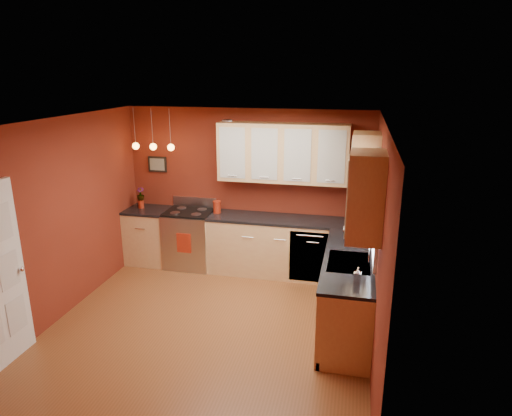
% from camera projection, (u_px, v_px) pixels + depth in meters
% --- Properties ---
extents(floor, '(4.20, 4.20, 0.00)m').
position_uv_depth(floor, '(209.00, 327.00, 5.85)').
color(floor, brown).
rests_on(floor, ground).
extents(ceiling, '(4.00, 4.20, 0.02)m').
position_uv_depth(ceiling, '(202.00, 122.00, 5.10)').
color(ceiling, silver).
rests_on(ceiling, wall_back).
extents(wall_back, '(4.00, 0.02, 2.60)m').
position_uv_depth(wall_back, '(248.00, 189.00, 7.44)').
color(wall_back, maroon).
rests_on(wall_back, floor).
extents(wall_front, '(4.00, 0.02, 2.60)m').
position_uv_depth(wall_front, '(118.00, 321.00, 3.51)').
color(wall_front, maroon).
rests_on(wall_front, floor).
extents(wall_left, '(0.02, 4.20, 2.60)m').
position_uv_depth(wall_left, '(59.00, 220.00, 5.90)').
color(wall_left, maroon).
rests_on(wall_left, floor).
extents(wall_right, '(0.02, 4.20, 2.60)m').
position_uv_depth(wall_right, '(378.00, 245.00, 5.05)').
color(wall_right, maroon).
rests_on(wall_right, floor).
extents(base_cabinets_back_left, '(0.70, 0.60, 0.90)m').
position_uv_depth(base_cabinets_back_left, '(149.00, 237.00, 7.75)').
color(base_cabinets_back_left, '#DEB677').
rests_on(base_cabinets_back_left, floor).
extents(base_cabinets_back_right, '(2.54, 0.60, 0.90)m').
position_uv_depth(base_cabinets_back_right, '(288.00, 248.00, 7.25)').
color(base_cabinets_back_right, '#DEB677').
rests_on(base_cabinets_back_right, floor).
extents(base_cabinets_right, '(0.60, 2.10, 0.90)m').
position_uv_depth(base_cabinets_right, '(347.00, 293.00, 5.78)').
color(base_cabinets_right, '#DEB677').
rests_on(base_cabinets_right, floor).
extents(counter_back_left, '(0.70, 0.62, 0.04)m').
position_uv_depth(counter_back_left, '(148.00, 210.00, 7.61)').
color(counter_back_left, black).
rests_on(counter_back_left, base_cabinets_back_left).
extents(counter_back_right, '(2.54, 0.62, 0.04)m').
position_uv_depth(counter_back_right, '(288.00, 220.00, 7.11)').
color(counter_back_right, black).
rests_on(counter_back_right, base_cabinets_back_right).
extents(counter_right, '(0.62, 2.10, 0.04)m').
position_uv_depth(counter_right, '(349.00, 259.00, 5.65)').
color(counter_right, black).
rests_on(counter_right, base_cabinets_right).
extents(gas_range, '(0.76, 0.64, 1.11)m').
position_uv_depth(gas_range, '(190.00, 238.00, 7.59)').
color(gas_range, '#AEAEB2').
rests_on(gas_range, floor).
extents(dishwasher_front, '(0.60, 0.02, 0.80)m').
position_uv_depth(dishwasher_front, '(309.00, 257.00, 6.90)').
color(dishwasher_front, '#AEAEB2').
rests_on(dishwasher_front, base_cabinets_back_right).
extents(sink, '(0.50, 0.70, 0.33)m').
position_uv_depth(sink, '(349.00, 264.00, 5.51)').
color(sink, gray).
rests_on(sink, counter_right).
extents(window, '(0.06, 1.02, 1.22)m').
position_uv_depth(window, '(377.00, 204.00, 5.23)').
color(window, white).
rests_on(window, wall_right).
extents(upper_cabinets_back, '(2.00, 0.35, 0.90)m').
position_uv_depth(upper_cabinets_back, '(283.00, 153.00, 6.96)').
color(upper_cabinets_back, '#DEB677').
rests_on(upper_cabinets_back, wall_back).
extents(upper_cabinets_right, '(0.35, 1.95, 0.90)m').
position_uv_depth(upper_cabinets_right, '(365.00, 180.00, 5.21)').
color(upper_cabinets_right, '#DEB677').
rests_on(upper_cabinets_right, wall_right).
extents(wall_picture, '(0.32, 0.03, 0.26)m').
position_uv_depth(wall_picture, '(158.00, 164.00, 7.64)').
color(wall_picture, black).
rests_on(wall_picture, wall_back).
extents(pendant_lights, '(0.71, 0.11, 0.66)m').
position_uv_depth(pendant_lights, '(153.00, 146.00, 7.21)').
color(pendant_lights, gray).
rests_on(pendant_lights, ceiling).
extents(red_canister, '(0.13, 0.13, 0.20)m').
position_uv_depth(red_canister, '(217.00, 207.00, 7.37)').
color(red_canister, '#9E2411').
rests_on(red_canister, counter_back_right).
extents(red_vase, '(0.09, 0.09, 0.15)m').
position_uv_depth(red_vase, '(141.00, 204.00, 7.64)').
color(red_vase, '#9E2411').
rests_on(red_vase, counter_back_left).
extents(flowers, '(0.15, 0.15, 0.23)m').
position_uv_depth(flowers, '(140.00, 194.00, 7.60)').
color(flowers, '#9E2411').
rests_on(flowers, red_vase).
extents(coffee_maker, '(0.19, 0.18, 0.25)m').
position_uv_depth(coffee_maker, '(358.00, 215.00, 6.91)').
color(coffee_maker, black).
rests_on(coffee_maker, counter_back_right).
extents(soap_pump, '(0.08, 0.09, 0.18)m').
position_uv_depth(soap_pump, '(358.00, 275.00, 4.94)').
color(soap_pump, white).
rests_on(soap_pump, counter_right).
extents(dish_towel, '(0.24, 0.02, 0.32)m').
position_uv_depth(dish_towel, '(184.00, 243.00, 7.26)').
color(dish_towel, '#9E2411').
rests_on(dish_towel, gas_range).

